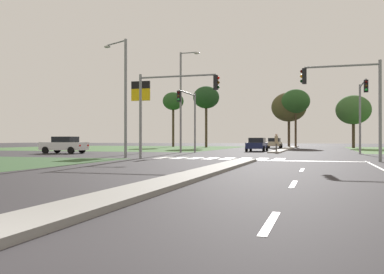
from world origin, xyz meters
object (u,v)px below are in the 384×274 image
Objects in this scene: car_beige_fourth at (274,143)px; treeline_second at (206,98)px; street_lamp_second at (124,91)px; treeline_near at (173,102)px; car_white_near at (64,145)px; car_navy_third at (257,144)px; traffic_signal_near_left at (169,99)px; pedestrian_at_median at (276,141)px; treeline_fourth at (296,101)px; treeline_fifth at (353,110)px; traffic_signal_far_right at (362,104)px; traffic_signal_far_left at (189,110)px; traffic_signal_near_right at (351,93)px; treeline_third at (289,107)px; fuel_price_totem at (141,101)px; street_lamp_third at (182,97)px.

treeline_second reaches higher than car_beige_fourth.
street_lamp_second is 0.89× the size of treeline_near.
car_white_near is 0.43× the size of treeline_second.
car_navy_third is 20.16m from street_lamp_second.
car_navy_third is 0.77× the size of traffic_signal_near_left.
street_lamp_second reaches higher than car_navy_third.
pedestrian_at_median is 0.19× the size of treeline_fourth.
car_navy_third is at bearing 89.85° from car_beige_fourth.
treeline_fifth is at bearing 65.68° from street_lamp_second.
treeline_second is at bearing 127.28° from traffic_signal_far_right.
traffic_signal_near_left is at bearing -79.67° from traffic_signal_far_left.
car_navy_third is 30.26m from treeline_near.
traffic_signal_near_left is at bearing -78.69° from treeline_second.
treeline_third is at bearing 98.74° from traffic_signal_near_right.
treeline_fourth is (8.15, 29.75, 3.14)m from traffic_signal_far_left.
fuel_price_totem reaches higher than pedestrian_at_median.
car_white_near is at bearing 61.15° from car_beige_fourth.
treeline_third reaches higher than traffic_signal_far_right.
treeline_near is 20.82m from treeline_fourth.
traffic_signal_far_right is at bearing -5.42° from street_lamp_third.
street_lamp_second is (-6.84, -18.53, 4.02)m from car_navy_third.
fuel_price_totem is 34.16m from treeline_fourth.
treeline_fourth is at bearing 77.64° from pedestrian_at_median.
pedestrian_at_median is at bearing -88.54° from treeline_third.
treeline_near is 1.07× the size of treeline_third.
street_lamp_second is 12.24m from street_lamp_third.
car_navy_third is 0.47× the size of treeline_near.
traffic_signal_far_left is at bearing -105.31° from treeline_fourth.
treeline_near reaches higher than treeline_third.
treeline_third is at bearing -104.77° from car_beige_fourth.
pedestrian_at_median is at bearing 96.42° from car_beige_fourth.
treeline_near is (-26.21, 42.48, 3.73)m from traffic_signal_near_right.
treeline_second reaches higher than car_navy_third.
car_navy_third is at bearing -94.11° from treeline_third.
car_white_near is 2.47× the size of pedestrian_at_median.
treeline_fourth is at bearing 68.99° from fuel_price_totem.
traffic_signal_far_right is 17.30m from traffic_signal_near_left.
fuel_price_totem is (-19.28, -1.99, 0.63)m from traffic_signal_far_right.
treeline_near reaches higher than car_beige_fourth.
pedestrian_at_median is (7.68, 4.33, -2.88)m from traffic_signal_far_left.
treeline_fifth reaches higher than car_beige_fourth.
traffic_signal_near_left is 43.33m from treeline_third.
traffic_signal_far_left is 0.66× the size of treeline_third.
traffic_signal_far_right reaches higher than traffic_signal_far_left.
traffic_signal_near_left is (-3.21, -19.12, 3.29)m from car_navy_third.
treeline_second is (-10.98, 2.01, 7.18)m from car_beige_fourth.
traffic_signal_near_left is at bearing -98.42° from treeline_fourth.
treeline_second is at bearing 99.79° from street_lamp_third.
treeline_near is (-11.41, 29.67, 2.35)m from street_lamp_third.
treeline_fourth is (9.72, 40.48, 2.43)m from street_lamp_second.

